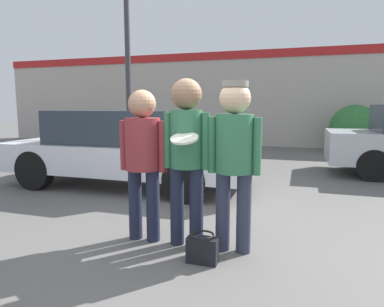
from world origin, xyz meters
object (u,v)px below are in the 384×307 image
object	(u,v)px
person_left	(143,151)
parked_car_near	(125,148)
shrub	(354,129)
person_right	(234,150)
street_lamp	(134,21)
handbag	(202,249)
person_middle_with_frisbee	(186,147)

from	to	relation	value
person_left	parked_car_near	distance (m)	2.83
parked_car_near	shrub	world-z (taller)	shrub
person_right	street_lamp	xyz separation A→B (m)	(-2.95, 3.67, 2.30)
shrub	person_right	bearing A→B (deg)	-104.56
handbag	person_right	bearing A→B (deg)	58.32
parked_car_near	handbag	world-z (taller)	parked_car_near
person_middle_with_frisbee	person_left	bearing A→B (deg)	179.12
parked_car_near	street_lamp	size ratio (longest dim) A/B	0.85
person_middle_with_frisbee	parked_car_near	distance (m)	3.14
person_left	shrub	bearing A→B (deg)	69.45
shrub	person_middle_with_frisbee	bearing A→B (deg)	-107.59
person_middle_with_frisbee	street_lamp	world-z (taller)	street_lamp
person_middle_with_frisbee	handbag	size ratio (longest dim) A/B	5.99
person_right	parked_car_near	xyz separation A→B (m)	(-2.55, 2.37, -0.34)
person_left	street_lamp	xyz separation A→B (m)	(-1.93, 3.66, 2.36)
parked_car_near	street_lamp	xyz separation A→B (m)	(-0.40, 1.30, 2.64)
person_middle_with_frisbee	handbag	bearing A→B (deg)	-52.24
person_right	shrub	world-z (taller)	person_right
person_left	handbag	bearing A→B (deg)	-25.18
person_right	street_lamp	distance (m)	5.24
person_left	shrub	size ratio (longest dim) A/B	1.07
person_middle_with_frisbee	street_lamp	xyz separation A→B (m)	(-2.44, 3.67, 2.29)
person_right	street_lamp	world-z (taller)	street_lamp
person_middle_with_frisbee	parked_car_near	world-z (taller)	person_middle_with_frisbee
person_right	handbag	distance (m)	1.03
person_middle_with_frisbee	handbag	world-z (taller)	person_middle_with_frisbee
handbag	person_left	bearing A→B (deg)	154.82
street_lamp	parked_car_near	bearing A→B (deg)	-72.76
street_lamp	handbag	world-z (taller)	street_lamp
street_lamp	shrub	distance (m)	7.86
person_right	handbag	bearing A→B (deg)	-121.68
person_middle_with_frisbee	person_right	bearing A→B (deg)	0.16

